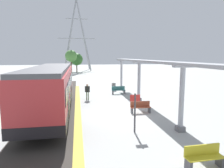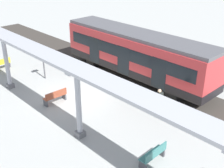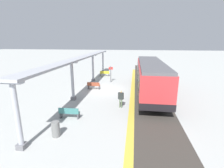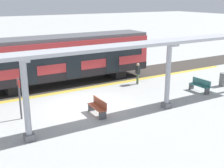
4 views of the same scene
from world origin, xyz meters
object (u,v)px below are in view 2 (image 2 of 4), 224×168
object	(u,v)px
train_near_carriage	(136,55)
canopy_pillar_second	(7,62)
bench_mid_platform	(154,155)
passenger_waiting_near_edge	(159,98)
canopy_pillar_third	(79,104)
bench_far_end	(55,97)
platform_info_sign	(43,62)
bench_near_end	(1,64)

from	to	relation	value
train_near_carriage	canopy_pillar_second	world-z (taller)	canopy_pillar_second
bench_mid_platform	passenger_waiting_near_edge	world-z (taller)	passenger_waiting_near_edge
canopy_pillar_third	bench_far_end	xyz separation A→B (m)	(-1.07, -3.85, -1.44)
train_near_carriage	passenger_waiting_near_edge	xyz separation A→B (m)	(2.78, 4.34, -0.85)
train_near_carriage	platform_info_sign	world-z (taller)	train_near_carriage
platform_info_sign	passenger_waiting_near_edge	size ratio (longest dim) A/B	1.41
canopy_pillar_second	passenger_waiting_near_edge	world-z (taller)	canopy_pillar_second
bench_far_end	passenger_waiting_near_edge	size ratio (longest dim) A/B	0.97
canopy_pillar_third	platform_info_sign	size ratio (longest dim) A/B	1.69
bench_mid_platform	canopy_pillar_second	bearing A→B (deg)	-84.40
bench_near_end	bench_mid_platform	size ratio (longest dim) A/B	1.00
train_near_carriage	bench_mid_platform	xyz separation A→B (m)	(6.37, 6.91, -1.39)
bench_near_end	passenger_waiting_near_edge	xyz separation A→B (m)	(-3.73, 12.79, 0.53)
train_near_carriage	passenger_waiting_near_edge	size ratio (longest dim) A/B	7.96
canopy_pillar_third	passenger_waiting_near_edge	distance (m)	5.01
bench_near_end	passenger_waiting_near_edge	world-z (taller)	passenger_waiting_near_edge
train_near_carriage	canopy_pillar_third	world-z (taller)	canopy_pillar_third
train_near_carriage	bench_near_end	world-z (taller)	train_near_carriage
canopy_pillar_second	bench_near_end	world-z (taller)	canopy_pillar_second
bench_near_end	passenger_waiting_near_edge	size ratio (longest dim) A/B	0.97
canopy_pillar_third	platform_info_sign	world-z (taller)	canopy_pillar_third
canopy_pillar_second	canopy_pillar_third	world-z (taller)	same
train_near_carriage	bench_mid_platform	size ratio (longest dim) A/B	8.22
bench_near_end	bench_mid_platform	distance (m)	15.36
train_near_carriage	bench_far_end	distance (m)	6.65
canopy_pillar_second	passenger_waiting_near_edge	size ratio (longest dim) A/B	2.38
canopy_pillar_third	passenger_waiting_near_edge	size ratio (longest dim) A/B	2.38
platform_info_sign	canopy_pillar_third	bearing A→B (deg)	71.16
canopy_pillar_second	bench_far_end	distance (m)	4.38
canopy_pillar_third	bench_mid_platform	distance (m)	4.31
platform_info_sign	bench_far_end	bearing A→B (deg)	67.79
train_near_carriage	bench_mid_platform	distance (m)	9.49
bench_far_end	passenger_waiting_near_edge	bearing A→B (deg)	125.36
platform_info_sign	canopy_pillar_second	bearing A→B (deg)	-6.39
bench_near_end	bench_mid_platform	bearing A→B (deg)	90.53
train_near_carriage	canopy_pillar_third	size ratio (longest dim) A/B	3.34
canopy_pillar_second	bench_far_end	bearing A→B (deg)	104.94
bench_far_end	canopy_pillar_third	bearing A→B (deg)	74.54
canopy_pillar_third	bench_far_end	size ratio (longest dim) A/B	2.47
bench_near_end	platform_info_sign	world-z (taller)	platform_info_sign
bench_mid_platform	platform_info_sign	xyz separation A→B (m)	(-1.43, -11.45, 0.89)
canopy_pillar_second	passenger_waiting_near_edge	bearing A→B (deg)	117.33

